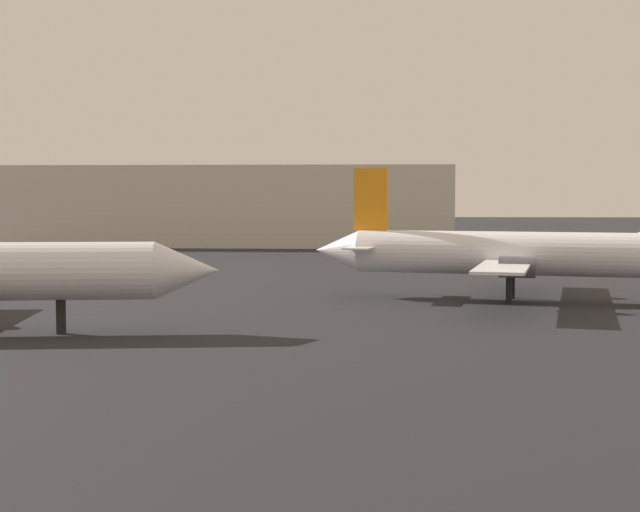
{
  "coord_description": "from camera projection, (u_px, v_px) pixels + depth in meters",
  "views": [
    {
      "loc": [
        3.93,
        -13.11,
        7.77
      ],
      "look_at": [
        0.86,
        33.57,
        4.61
      ],
      "focal_mm": 51.54,
      "sensor_mm": 36.0,
      "label": 1
    }
  ],
  "objects": [
    {
      "name": "airplane_distant",
      "position": [
        525.0,
        254.0,
        66.15
      ],
      "size": [
        31.87,
        24.43,
        9.73
      ],
      "rotation": [
        0.0,
        0.0,
        -0.21
      ],
      "color": "white",
      "rests_on": "ground_plane"
    },
    {
      "name": "terminal_building",
      "position": [
        234.0,
        206.0,
        142.34
      ],
      "size": [
        66.4,
        23.31,
        11.94
      ],
      "primitive_type": "cube",
      "color": "beige",
      "rests_on": "ground_plane"
    }
  ]
}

